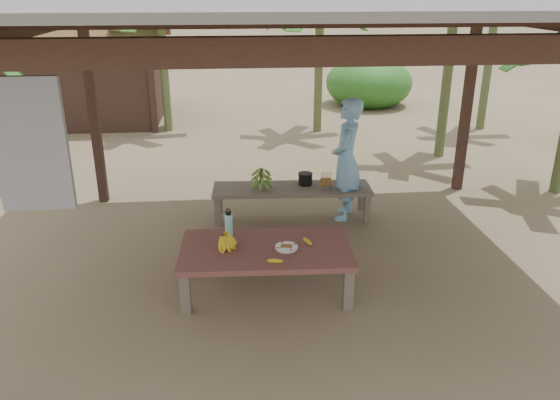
{
  "coord_description": "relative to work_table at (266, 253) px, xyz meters",
  "views": [
    {
      "loc": [
        -0.87,
        -5.71,
        3.07
      ],
      "look_at": [
        -0.31,
        0.03,
        0.8
      ],
      "focal_mm": 35.0,
      "sensor_mm": 36.0,
      "label": 1
    }
  ],
  "objects": [
    {
      "name": "pavilion",
      "position": [
        0.51,
        0.54,
        2.34
      ],
      "size": [
        6.6,
        5.6,
        2.95
      ],
      "color": "black",
      "rests_on": "ground"
    },
    {
      "name": "ripe_banana_bunch",
      "position": [
        -0.46,
        0.04,
        0.15
      ],
      "size": [
        0.36,
        0.33,
        0.17
      ],
      "primitive_type": null,
      "rotation": [
        0.0,
        0.0,
        -0.39
      ],
      "color": "yellow",
      "rests_on": "work_table"
    },
    {
      "name": "woman",
      "position": [
        1.25,
        1.87,
        0.42
      ],
      "size": [
        0.59,
        0.72,
        1.7
      ],
      "primitive_type": "imported",
      "rotation": [
        0.0,
        0.0,
        -1.91
      ],
      "color": "#73ACDA",
      "rests_on": "ground"
    },
    {
      "name": "banana_plant_nw",
      "position": [
        -1.7,
        7.15,
        2.31
      ],
      "size": [
        1.8,
        1.8,
        3.23
      ],
      "color": "#596638",
      "rests_on": "ground"
    },
    {
      "name": "hut",
      "position": [
        -3.98,
        8.55,
        0.67
      ],
      "size": [
        4.4,
        3.43,
        2.85
      ],
      "color": "black",
      "rests_on": "ground"
    },
    {
      "name": "loose_banana_front",
      "position": [
        0.07,
        -0.36,
        0.09
      ],
      "size": [
        0.17,
        0.05,
        0.04
      ],
      "primitive_type": "ellipsoid",
      "rotation": [
        0.0,
        0.0,
        1.59
      ],
      "color": "yellow",
      "rests_on": "work_table"
    },
    {
      "name": "banana_plant_n",
      "position": [
        1.66,
        6.77,
        2.28
      ],
      "size": [
        1.8,
        1.8,
        3.2
      ],
      "color": "#596638",
      "rests_on": "ground"
    },
    {
      "name": "plate",
      "position": [
        0.21,
        -0.06,
        0.08
      ],
      "size": [
        0.24,
        0.24,
        0.04
      ],
      "color": "white",
      "rests_on": "work_table"
    },
    {
      "name": "green_banana_stalk",
      "position": [
        0.08,
        1.96,
        0.16
      ],
      "size": [
        0.27,
        0.27,
        0.3
      ],
      "primitive_type": null,
      "rotation": [
        0.0,
        0.0,
        -0.05
      ],
      "color": "#598C2D",
      "rests_on": "bench"
    },
    {
      "name": "work_table",
      "position": [
        0.0,
        0.0,
        0.0
      ],
      "size": [
        1.84,
        1.08,
        0.5
      ],
      "rotation": [
        0.0,
        0.0,
        -0.04
      ],
      "color": "brown",
      "rests_on": "ground"
    },
    {
      "name": "bench",
      "position": [
        0.51,
        1.93,
        -0.04
      ],
      "size": [
        2.23,
        0.72,
        0.45
      ],
      "rotation": [
        0.0,
        0.0,
        -0.05
      ],
      "color": "brown",
      "rests_on": "ground"
    },
    {
      "name": "skewer_rack",
      "position": [
        0.97,
        1.86,
        0.14
      ],
      "size": [
        0.18,
        0.09,
        0.24
      ],
      "primitive_type": null,
      "rotation": [
        0.0,
        0.0,
        -0.05
      ],
      "color": "#A57F47",
      "rests_on": "bench"
    },
    {
      "name": "loose_banana_side",
      "position": [
        0.45,
        0.06,
        0.09
      ],
      "size": [
        0.11,
        0.16,
        0.04
      ],
      "primitive_type": "ellipsoid",
      "rotation": [
        0.0,
        0.0,
        0.46
      ],
      "color": "yellow",
      "rests_on": "work_table"
    },
    {
      "name": "water_flask",
      "position": [
        -0.38,
        0.35,
        0.2
      ],
      "size": [
        0.09,
        0.09,
        0.32
      ],
      "color": "#3DBFB5",
      "rests_on": "work_table"
    },
    {
      "name": "ground",
      "position": [
        0.52,
        0.55,
        -0.43
      ],
      "size": [
        80.0,
        80.0,
        0.0
      ],
      "primitive_type": "plane",
      "color": "brown",
      "rests_on": "ground"
    },
    {
      "name": "cooking_pot",
      "position": [
        0.71,
        2.03,
        0.1
      ],
      "size": [
        0.19,
        0.19,
        0.16
      ],
      "primitive_type": "cylinder",
      "color": "black",
      "rests_on": "bench"
    }
  ]
}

